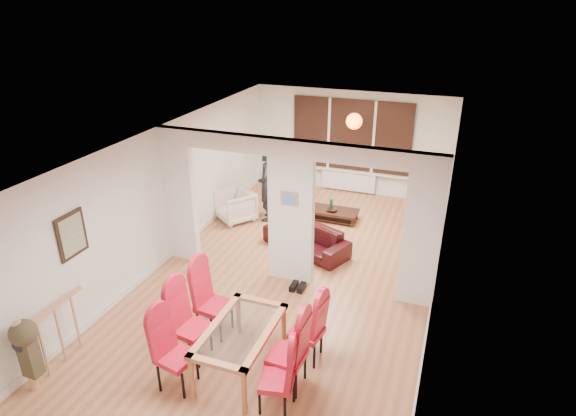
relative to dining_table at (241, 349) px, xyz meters
The scene contains 24 objects.
floor 2.46m from the dining_table, 93.63° to the left, with size 5.00×9.00×0.01m, color #B57349.
room_walls 2.62m from the dining_table, 93.63° to the left, with size 5.00×9.00×2.60m, color silver, non-canonical shape.
divider_wall 2.62m from the dining_table, 93.63° to the left, with size 5.00×0.18×2.60m, color white.
bay_window_blinds 6.97m from the dining_table, 91.29° to the left, with size 3.00×0.08×1.80m, color black.
radiator 6.84m from the dining_table, 91.30° to the left, with size 1.40×0.08×0.50m, color white.
pendant_light 6.01m from the dining_table, 88.55° to the left, with size 0.36×0.36×0.36m, color orange.
stair_newel 2.53m from the dining_table, 162.36° to the right, with size 0.40×1.20×1.10m, color tan, non-canonical shape.
wall_poster 2.91m from the dining_table, behind, with size 0.04×0.52×0.67m, color gray.
pillar_photo 2.66m from the dining_table, 93.78° to the left, with size 0.30×0.03×0.25m, color #4C8CD8.
dining_table is the anchor object (origin of this frame).
dining_chair_la 0.88m from the dining_table, 139.33° to the right, with size 0.44×0.44×1.09m, color red, non-canonical shape.
dining_chair_lb 0.79m from the dining_table, behind, with size 0.45×0.45×1.13m, color red, non-canonical shape.
dining_chair_lc 0.94m from the dining_table, 140.95° to the left, with size 0.46×0.46×1.14m, color red, non-canonical shape.
dining_chair_ra 0.87m from the dining_table, 33.75° to the right, with size 0.41×0.41×1.02m, color red, non-canonical shape.
dining_chair_rb 0.72m from the dining_table, ahead, with size 0.45×0.45×1.14m, color red, non-canonical shape.
dining_chair_rc 0.94m from the dining_table, 34.36° to the left, with size 0.42×0.42×1.04m, color red, non-canonical shape.
sofa 3.51m from the dining_table, 93.47° to the left, with size 1.79×0.70×0.52m, color black.
armchair 4.80m from the dining_table, 116.67° to the left, with size 0.75×0.77×0.70m, color beige.
person 4.85m from the dining_table, 108.09° to the left, with size 0.40×0.61×1.67m, color black.
television 5.28m from the dining_table, 69.53° to the left, with size 0.12×0.94×0.54m, color black.
coffee_table 5.05m from the dining_table, 90.82° to the left, with size 1.11×0.55×0.25m, color #331911, non-canonical shape.
bottle 5.02m from the dining_table, 91.34° to the left, with size 0.07×0.07×0.28m, color #143F19.
bowl 4.96m from the dining_table, 90.93° to the left, with size 0.23×0.23×0.06m, color #331911.
shoes 2.13m from the dining_table, 87.54° to the left, with size 0.24×0.26×0.10m, color black, non-canonical shape.
Camera 1 is at (2.52, -7.06, 4.76)m, focal length 30.00 mm.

